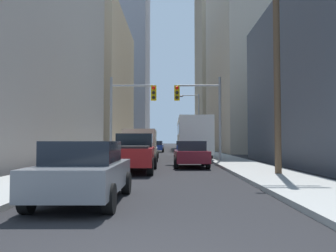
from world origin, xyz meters
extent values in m
cube|color=#9E9E99|center=(-4.67, 50.00, 0.07)|extent=(2.93, 160.00, 0.15)
cube|color=#9E9E99|center=(4.67, 50.00, 0.07)|extent=(2.93, 160.00, 0.15)
cube|color=silver|center=(2.26, 26.16, 1.95)|extent=(2.56, 11.51, 2.90)
cube|color=black|center=(1.00, 26.16, 2.47)|extent=(0.08, 10.58, 0.80)
cube|color=red|center=(1.00, 26.16, 1.37)|extent=(0.07, 10.58, 0.28)
cylinder|color=black|center=(1.09, 30.18, 0.50)|extent=(0.32, 1.00, 1.00)
cylinder|color=black|center=(3.44, 30.18, 0.50)|extent=(0.32, 1.00, 1.00)
cylinder|color=black|center=(1.09, 22.94, 0.50)|extent=(0.32, 1.00, 1.00)
cylinder|color=black|center=(3.44, 22.94, 0.50)|extent=(0.32, 1.00, 1.00)
cube|color=maroon|center=(-1.47, 12.98, 0.80)|extent=(2.16, 5.46, 0.80)
cube|color=black|center=(-1.47, 13.95, 1.55)|extent=(1.85, 1.85, 0.70)
cube|color=black|center=(-1.47, 11.63, 1.25)|extent=(1.83, 2.43, 0.10)
cylinder|color=black|center=(-2.43, 14.71, 0.40)|extent=(0.28, 0.80, 0.80)
cylinder|color=black|center=(-0.51, 14.71, 0.40)|extent=(0.28, 0.80, 0.80)
cylinder|color=black|center=(-2.43, 11.25, 0.40)|extent=(0.28, 0.80, 0.80)
cylinder|color=black|center=(-0.51, 11.25, 0.40)|extent=(0.28, 0.80, 0.80)
cube|color=#C6B793|center=(-1.63, 19.09, 1.31)|extent=(2.13, 5.25, 1.90)
cube|color=black|center=(-1.63, 21.69, 1.73)|extent=(1.76, 0.06, 0.60)
cylinder|color=black|center=(-2.59, 20.75, 0.36)|extent=(0.24, 0.72, 0.72)
cylinder|color=black|center=(-0.67, 20.75, 0.36)|extent=(0.24, 0.72, 0.72)
cylinder|color=black|center=(-2.59, 17.42, 0.36)|extent=(0.24, 0.72, 0.72)
cylinder|color=black|center=(-0.67, 17.42, 0.36)|extent=(0.24, 0.72, 0.72)
cube|color=slate|center=(-1.74, 4.65, 0.65)|extent=(1.84, 4.22, 0.65)
cube|color=black|center=(-1.74, 4.50, 1.25)|extent=(1.60, 1.92, 0.55)
cylinder|color=black|center=(-2.60, 5.99, 0.32)|extent=(0.22, 0.64, 0.64)
cylinder|color=black|center=(-0.87, 5.99, 0.32)|extent=(0.22, 0.64, 0.64)
cylinder|color=black|center=(-2.60, 3.30, 0.32)|extent=(0.22, 0.64, 0.64)
cylinder|color=black|center=(-0.87, 3.30, 0.32)|extent=(0.22, 0.64, 0.64)
cube|color=maroon|center=(1.54, 16.08, 0.65)|extent=(1.93, 4.25, 0.65)
cube|color=black|center=(1.54, 15.93, 1.25)|extent=(1.64, 1.95, 0.55)
cylinder|color=black|center=(0.68, 17.42, 0.32)|extent=(0.22, 0.64, 0.64)
cylinder|color=black|center=(2.41, 17.42, 0.32)|extent=(0.22, 0.64, 0.64)
cylinder|color=black|center=(0.68, 14.73, 0.32)|extent=(0.22, 0.64, 0.64)
cylinder|color=black|center=(2.41, 14.73, 0.32)|extent=(0.22, 0.64, 0.64)
cube|color=#B7BABF|center=(-1.67, 24.89, 0.65)|extent=(1.96, 4.27, 0.65)
cube|color=black|center=(-1.67, 24.74, 1.25)|extent=(1.66, 1.96, 0.55)
cylinder|color=black|center=(-2.54, 26.24, 0.32)|extent=(0.22, 0.64, 0.64)
cylinder|color=black|center=(-0.81, 26.24, 0.32)|extent=(0.22, 0.64, 0.64)
cylinder|color=black|center=(-2.54, 23.55, 0.32)|extent=(0.22, 0.64, 0.64)
cylinder|color=black|center=(-0.81, 23.55, 0.32)|extent=(0.22, 0.64, 0.64)
cube|color=navy|center=(-1.59, 42.62, 0.65)|extent=(1.94, 4.26, 0.65)
cube|color=black|center=(-1.59, 42.47, 1.25)|extent=(1.65, 1.95, 0.55)
cylinder|color=black|center=(-2.45, 43.97, 0.32)|extent=(0.22, 0.64, 0.64)
cylinder|color=black|center=(-0.72, 43.97, 0.32)|extent=(0.22, 0.64, 0.64)
cylinder|color=black|center=(-2.45, 41.28, 0.32)|extent=(0.22, 0.64, 0.64)
cylinder|color=black|center=(-0.72, 41.28, 0.32)|extent=(0.22, 0.64, 0.64)
cylinder|color=gray|center=(-3.80, 19.93, 3.00)|extent=(0.18, 0.18, 6.00)
cylinder|color=gray|center=(-2.31, 19.93, 5.40)|extent=(2.98, 0.12, 0.12)
cube|color=gold|center=(-0.82, 19.93, 4.88)|extent=(0.38, 0.30, 1.05)
sphere|color=red|center=(-0.82, 19.76, 5.21)|extent=(0.24, 0.24, 0.24)
sphere|color=black|center=(-0.82, 19.76, 4.88)|extent=(0.24, 0.24, 0.24)
sphere|color=black|center=(-0.82, 19.76, 4.54)|extent=(0.24, 0.24, 0.24)
cylinder|color=gray|center=(3.80, 19.93, 3.00)|extent=(0.18, 0.18, 6.00)
cylinder|color=gray|center=(2.31, 19.93, 5.40)|extent=(2.99, 0.12, 0.12)
cube|color=gold|center=(0.81, 19.93, 4.88)|extent=(0.38, 0.30, 1.05)
sphere|color=red|center=(0.81, 19.76, 5.21)|extent=(0.24, 0.24, 0.24)
sphere|color=black|center=(0.81, 19.76, 4.88)|extent=(0.24, 0.24, 0.24)
sphere|color=black|center=(0.81, 19.76, 4.54)|extent=(0.24, 0.24, 0.24)
cylinder|color=brown|center=(4.96, 10.74, 4.85)|extent=(0.28, 0.28, 9.69)
cylinder|color=gray|center=(3.90, 39.37, 3.75)|extent=(0.16, 0.16, 7.50)
cylinder|color=gray|center=(2.77, 39.37, 7.30)|extent=(2.25, 0.10, 0.10)
ellipsoid|color=#4C4C51|center=(1.65, 39.37, 7.20)|extent=(0.56, 0.32, 0.20)
cube|color=tan|center=(-17.09, 50.56, 10.61)|extent=(20.20, 24.96, 21.21)
cube|color=#93939E|center=(-14.94, 93.88, 36.48)|extent=(17.19, 19.70, 72.95)
cube|color=#B7A893|center=(15.14, 47.53, 15.87)|extent=(16.27, 26.16, 31.75)
cube|color=tan|center=(19.78, 86.10, 33.07)|extent=(24.64, 25.47, 66.15)
camera|label=1|loc=(0.42, -3.90, 1.53)|focal=36.64mm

